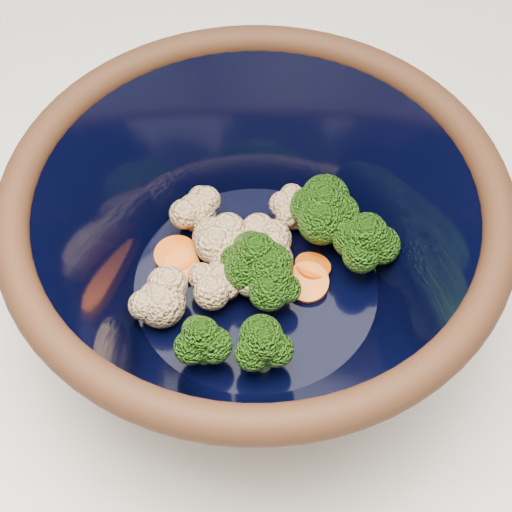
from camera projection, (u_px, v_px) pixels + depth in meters
name	position (u px, v px, depth m)	size (l,w,h in m)	color
ground	(245.00, 495.00, 1.35)	(3.00, 3.00, 0.00)	#9E7A54
counter	(241.00, 398.00, 0.98)	(1.20, 1.20, 0.90)	silver
mixing_bowl	(256.00, 245.00, 0.48)	(0.38, 0.38, 0.14)	black
vegetable_pile	(263.00, 260.00, 0.50)	(0.17, 0.17, 0.06)	#608442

